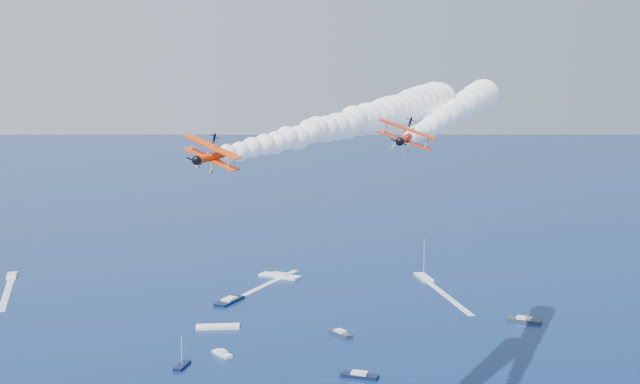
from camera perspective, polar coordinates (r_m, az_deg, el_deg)
name	(u,v)px	position (r m, az deg, el deg)	size (l,w,h in m)	color
biplane_lead	(406,138)	(117.42, 6.07, 3.79)	(7.70, 8.64, 5.20)	red
biplane_trail	(213,156)	(94.36, -7.56, 2.51)	(6.80, 7.63, 4.60)	#FF4105
smoke_trail_lead	(454,111)	(151.88, 9.46, 5.64)	(49.27, 55.93, 12.26)	white
smoke_trail_trail	(357,121)	(123.99, 2.62, 5.05)	(57.17, 47.78, 12.26)	white
spectator_boats	(198,341)	(201.21, -8.63, -10.38)	(195.63, 177.55, 0.70)	black
boat_wakes	(241,292)	(246.75, -5.59, -7.01)	(128.34, 86.59, 0.04)	white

